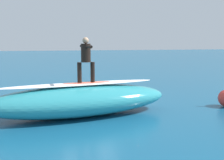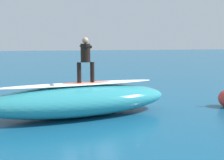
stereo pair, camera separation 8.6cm
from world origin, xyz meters
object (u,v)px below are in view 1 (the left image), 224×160
at_px(surfboard_riding, 86,83).
at_px(surfer_paddling, 129,91).
at_px(surfboard_paddling, 131,95).
at_px(surfer_riding, 86,56).

height_order(surfboard_riding, surfer_paddling, surfboard_riding).
bearing_deg(surfboard_paddling, surfboard_riding, -60.58).
bearing_deg(surfer_riding, surfer_paddling, -135.79).
xyz_separation_m(surfboard_paddling, surfer_paddling, (0.05, -0.12, 0.18)).
relative_size(surfboard_riding, surfer_riding, 1.38).
bearing_deg(surfboard_riding, surfboard_paddling, -137.45).
height_order(surfboard_riding, surfboard_paddling, surfboard_riding).
bearing_deg(surfer_riding, surfboard_paddling, -137.45).
relative_size(surfboard_paddling, surfer_paddling, 1.13).
height_order(surfboard_riding, surfer_riding, surfer_riding).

